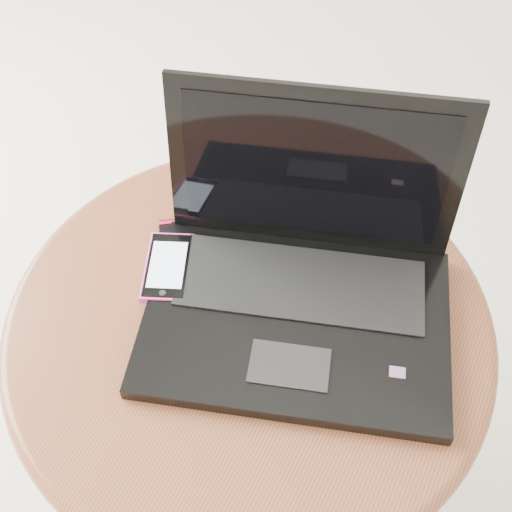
% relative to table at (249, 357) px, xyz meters
% --- Properties ---
extents(table, '(0.59, 0.59, 0.47)m').
position_rel_table_xyz_m(table, '(0.00, 0.00, 0.00)').
color(table, '#643412').
rests_on(table, ground).
extents(laptop, '(0.42, 0.37, 0.23)m').
position_rel_table_xyz_m(laptop, '(0.04, 0.05, 0.14)').
color(laptop, black).
rests_on(laptop, table).
extents(phone_black, '(0.11, 0.12, 0.01)m').
position_rel_table_xyz_m(phone_black, '(-0.12, 0.04, 0.11)').
color(phone_black, black).
rests_on(phone_black, table).
extents(phone_pink, '(0.09, 0.12, 0.01)m').
position_rel_table_xyz_m(phone_pink, '(-0.12, 0.01, 0.12)').
color(phone_pink, '#F83FA5').
rests_on(phone_pink, phone_black).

